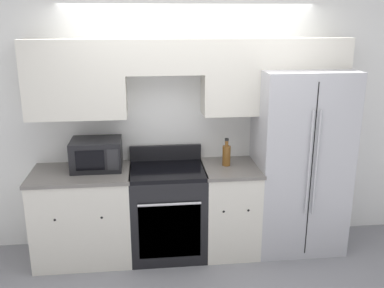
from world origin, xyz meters
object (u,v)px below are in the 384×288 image
(oven_range, at_px, (168,211))
(microwave, at_px, (97,154))
(refrigerator, at_px, (298,160))
(bottle, at_px, (226,155))

(oven_range, height_order, microwave, microwave)
(refrigerator, distance_m, bottle, 0.77)
(microwave, relative_size, bottle, 1.72)
(refrigerator, distance_m, microwave, 2.06)
(oven_range, bearing_deg, bottle, 3.84)
(oven_range, distance_m, refrigerator, 1.45)
(oven_range, relative_size, refrigerator, 0.57)
(refrigerator, height_order, bottle, refrigerator)
(microwave, bearing_deg, oven_range, -7.28)
(oven_range, xyz_separation_m, microwave, (-0.69, 0.09, 0.61))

